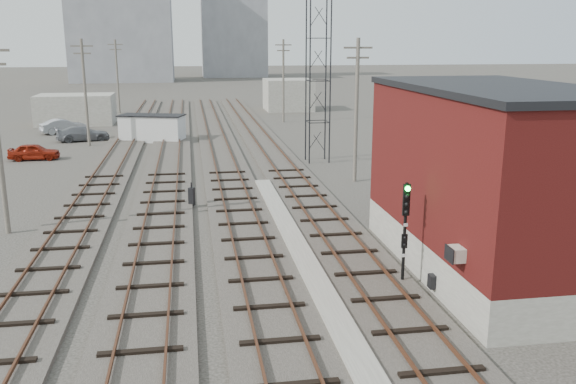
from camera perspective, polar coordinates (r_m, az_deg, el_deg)
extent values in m
plane|color=#282621|center=(69.79, -6.00, 6.62)|extent=(320.00, 320.00, 0.00)
cube|color=#332D28|center=(49.32, -1.65, 3.78)|extent=(3.20, 90.00, 0.20)
cube|color=#4C2816|center=(49.19, -2.48, 4.02)|extent=(0.07, 90.00, 0.12)
cube|color=#4C2816|center=(49.37, -0.82, 4.06)|extent=(0.07, 90.00, 0.12)
cube|color=#332D28|center=(48.96, -6.30, 3.62)|extent=(3.20, 90.00, 0.20)
cube|color=#4C2816|center=(48.89, -7.15, 3.86)|extent=(0.07, 90.00, 0.12)
cube|color=#4C2816|center=(48.96, -5.47, 3.92)|extent=(0.07, 90.00, 0.12)
cube|color=#332D28|center=(48.93, -10.99, 3.45)|extent=(3.20, 90.00, 0.20)
cube|color=#4C2816|center=(48.92, -11.84, 3.68)|extent=(0.07, 90.00, 0.12)
cube|color=#4C2816|center=(48.87, -10.16, 3.74)|extent=(0.07, 90.00, 0.12)
cube|color=#332D28|center=(49.22, -15.65, 3.25)|extent=(3.20, 90.00, 0.20)
cube|color=#4C2816|center=(49.27, -16.50, 3.47)|extent=(0.07, 90.00, 0.12)
cube|color=#4C2816|center=(49.11, -14.84, 3.55)|extent=(0.07, 90.00, 0.12)
cube|color=gray|center=(25.08, 1.42, -6.26)|extent=(0.90, 28.00, 0.26)
cube|color=gray|center=(25.30, 18.15, -5.30)|extent=(6.00, 12.00, 1.50)
cube|color=#4E1412|center=(24.42, 18.77, 2.48)|extent=(6.00, 12.00, 5.50)
cube|color=black|center=(24.05, 19.30, 9.15)|extent=(6.20, 12.20, 0.25)
cube|color=beige|center=(20.06, 15.43, -5.60)|extent=(0.45, 0.62, 0.45)
cube|color=black|center=(22.43, 13.31, -8.14)|extent=(0.20, 0.35, 0.50)
cylinder|color=black|center=(44.24, 2.08, 12.25)|extent=(0.10, 0.10, 15.00)
cylinder|color=black|center=(44.56, 4.02, 12.24)|extent=(0.10, 0.10, 15.00)
cylinder|color=black|center=(45.72, 1.71, 12.31)|extent=(0.10, 0.10, 15.00)
cylinder|color=black|center=(46.02, 3.58, 12.30)|extent=(0.10, 0.10, 15.00)
cylinder|color=#595147|center=(54.97, -18.43, 8.75)|extent=(0.24, 0.24, 9.00)
cube|color=#595147|center=(54.81, -18.75, 12.81)|extent=(1.80, 0.12, 0.12)
cube|color=#595147|center=(54.82, -18.70, 12.18)|extent=(1.40, 0.12, 0.12)
cylinder|color=#595147|center=(79.71, -15.67, 10.34)|extent=(0.24, 0.24, 9.00)
cube|color=#595147|center=(79.59, -15.86, 13.14)|extent=(1.80, 0.12, 0.12)
cube|color=#595147|center=(79.60, -15.83, 12.71)|extent=(1.40, 0.12, 0.12)
cylinder|color=#595147|center=(38.79, 6.42, 7.50)|extent=(0.24, 0.24, 9.00)
cube|color=#595147|center=(38.55, 6.58, 13.27)|extent=(1.80, 0.12, 0.12)
cube|color=#595147|center=(38.56, 6.55, 12.38)|extent=(1.40, 0.12, 0.12)
cylinder|color=#595147|center=(68.06, -0.44, 10.32)|extent=(0.24, 0.24, 9.00)
cube|color=#595147|center=(67.92, -0.44, 13.60)|extent=(1.80, 0.12, 0.12)
cube|color=#595147|center=(67.93, -0.44, 13.09)|extent=(1.40, 0.12, 0.12)
cube|color=gray|center=(144.95, -15.40, 15.90)|extent=(22.00, 14.00, 30.00)
cube|color=gray|center=(159.62, -5.13, 15.38)|extent=(16.00, 12.00, 26.00)
cube|color=gray|center=(70.55, -19.22, 7.31)|extent=(8.00, 5.00, 3.20)
cube|color=gray|center=(80.45, 0.03, 9.09)|extent=(6.00, 6.00, 4.00)
cube|color=gray|center=(23.27, 10.63, -8.37)|extent=(0.40, 0.40, 0.10)
cylinder|color=black|center=(22.62, 10.85, -3.93)|extent=(0.12, 0.12, 3.88)
cube|color=black|center=(22.25, 11.02, -0.73)|extent=(0.25, 0.10, 1.16)
sphere|color=#0CE533|center=(22.06, 11.15, 0.31)|extent=(0.19, 0.19, 0.19)
sphere|color=black|center=(22.13, 11.11, -0.43)|extent=(0.19, 0.19, 0.19)
sphere|color=black|center=(22.20, 11.08, -1.15)|extent=(0.19, 0.19, 0.19)
sphere|color=black|center=(22.28, 11.05, -1.88)|extent=(0.19, 0.19, 0.19)
cube|color=black|center=(22.68, 10.84, -4.53)|extent=(0.21, 0.09, 0.53)
cube|color=white|center=(22.44, 10.96, -3.05)|extent=(0.16, 0.02, 0.12)
cube|color=white|center=(22.80, 10.83, -5.85)|extent=(0.16, 0.02, 0.12)
cube|color=black|center=(33.45, -9.00, -0.43)|extent=(0.39, 0.39, 0.99)
cylinder|color=black|center=(33.30, -9.04, 0.64)|extent=(0.08, 0.08, 0.30)
cube|color=silver|center=(56.43, -12.58, 5.82)|extent=(5.96, 3.85, 2.30)
cube|color=black|center=(56.28, -12.64, 7.02)|extent=(6.19, 4.08, 0.11)
imported|color=maroon|center=(50.21, -22.67, 3.50)|extent=(3.73, 1.54, 1.26)
imported|color=#989A9F|center=(63.86, -20.28, 5.80)|extent=(4.51, 3.25, 1.41)
imported|color=slate|center=(58.40, -18.65, 5.21)|extent=(4.99, 3.04, 1.35)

